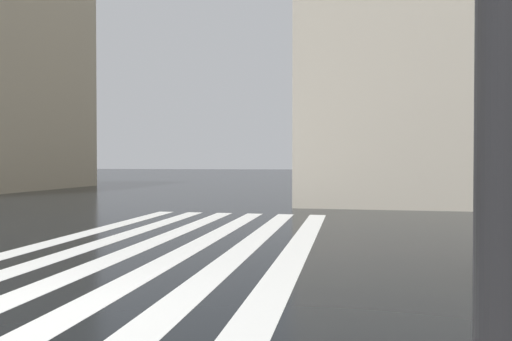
# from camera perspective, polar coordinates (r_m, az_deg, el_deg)

# --- Properties ---
(zebra_crossing) EXTENTS (13.00, 5.50, 0.01)m
(zebra_crossing) POSITION_cam_1_polar(r_m,az_deg,el_deg) (9.25, -11.20, -9.25)
(zebra_crossing) COLOR silver
(zebra_crossing) RESTS_ON ground_plane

